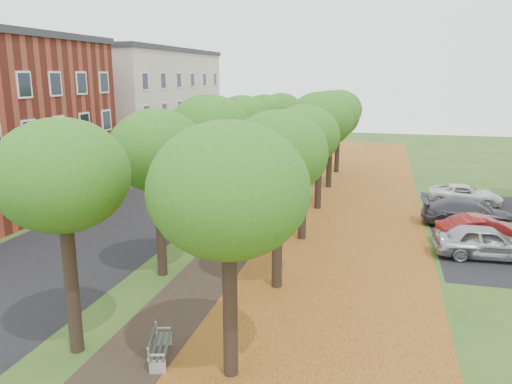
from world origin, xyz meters
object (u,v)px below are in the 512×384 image
Objects in this scene: car_silver at (486,242)px; car_white at (465,195)px; car_red at (484,231)px; car_grey at (469,213)px; bench at (159,346)px.

car_silver is 10.01m from car_white.
car_red is (0.23, 1.77, -0.04)m from car_silver.
car_grey is 5.00m from car_white.
car_silver is 1.78m from car_red.
car_grey is 1.12× the size of car_white.
bench is 0.39× the size of car_white.
car_silver reaches higher than car_red.
car_silver reaches higher than bench.
bench is 15.42m from car_silver.
car_grey is (10.63, 16.19, 0.31)m from bench.
bench is at bearing 126.77° from car_red.
car_white is (0.53, 10.00, -0.14)m from car_silver.
bench is 19.37m from car_grey.
car_red reaches higher than car_grey.
car_silver is at bearing -177.39° from car_white.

